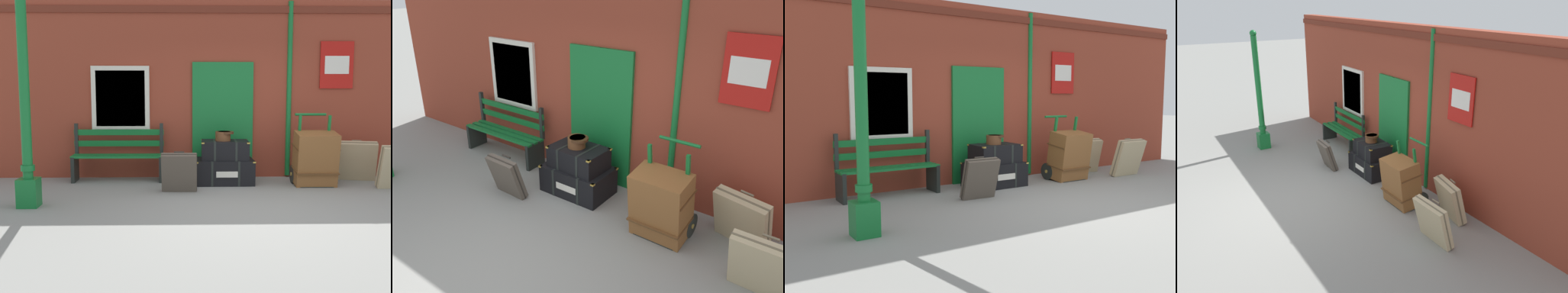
# 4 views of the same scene
# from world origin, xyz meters

# --- Properties ---
(ground_plane) EXTENTS (60.00, 60.00, 0.00)m
(ground_plane) POSITION_xyz_m (0.00, 0.00, 0.00)
(ground_plane) COLOR gray
(brick_facade) EXTENTS (10.40, 0.35, 3.20)m
(brick_facade) POSITION_xyz_m (-0.02, 2.60, 1.60)
(brick_facade) COLOR brown
(brick_facade) RESTS_ON ground
(platform_bench) EXTENTS (1.60, 0.43, 1.01)m
(platform_bench) POSITION_xyz_m (-2.14, 2.16, 0.44)
(platform_bench) COLOR #146B2D
(platform_bench) RESTS_ON ground
(steamer_trunk_base) EXTENTS (1.02, 0.66, 0.43)m
(steamer_trunk_base) POSITION_xyz_m (-0.29, 1.89, 0.21)
(steamer_trunk_base) COLOR black
(steamer_trunk_base) RESTS_ON ground
(steamer_trunk_middle) EXTENTS (0.83, 0.57, 0.33)m
(steamer_trunk_middle) POSITION_xyz_m (-0.28, 1.89, 0.58)
(steamer_trunk_middle) COLOR black
(steamer_trunk_middle) RESTS_ON steamer_trunk_base
(round_hatbox) EXTENTS (0.32, 0.28, 0.16)m
(round_hatbox) POSITION_xyz_m (-0.30, 1.88, 0.83)
(round_hatbox) COLOR brown
(round_hatbox) RESTS_ON steamer_trunk_middle
(porters_trolley) EXTENTS (0.71, 0.56, 1.20)m
(porters_trolley) POSITION_xyz_m (1.22, 1.78, 0.27)
(porters_trolley) COLOR black
(porters_trolley) RESTS_ON ground
(large_brown_trunk) EXTENTS (0.70, 0.56, 0.93)m
(large_brown_trunk) POSITION_xyz_m (1.22, 1.61, 0.47)
(large_brown_trunk) COLOR brown
(large_brown_trunk) RESTS_ON ground
(suitcase_oxblood) EXTENTS (0.57, 0.32, 0.65)m
(suitcase_oxblood) POSITION_xyz_m (-1.06, 1.16, 0.32)
(suitcase_oxblood) COLOR #51473D
(suitcase_oxblood) RESTS_ON ground
(suitcase_beige) EXTENTS (0.69, 0.35, 0.74)m
(suitcase_beige) POSITION_xyz_m (2.53, 1.31, 0.37)
(suitcase_beige) COLOR tan
(suitcase_beige) RESTS_ON ground
(suitcase_caramel) EXTENTS (0.73, 0.50, 0.72)m
(suitcase_caramel) POSITION_xyz_m (2.08, 2.06, 0.36)
(suitcase_caramel) COLOR tan
(suitcase_caramel) RESTS_ON ground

